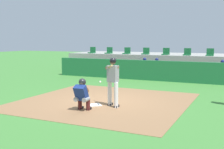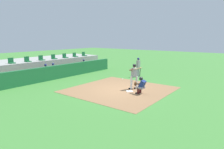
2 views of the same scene
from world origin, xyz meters
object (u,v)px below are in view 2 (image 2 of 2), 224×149
object	(u,v)px
on_deck_batter	(138,66)
stadium_seat_3	(27,60)
catcher_crouched	(141,85)
dugout_player_2	(85,65)
stadium_seat_6	(65,57)
stadium_seat_5	(54,58)
batter_at_plate	(134,75)
dugout_player_0	(47,71)
stadium_seat_4	(41,59)
stadium_seat_2	(12,62)
stadium_seat_8	(84,55)
stadium_seat_7	(75,56)
dugout_player_1	(54,70)
home_plate	(130,91)

from	to	relation	value
on_deck_batter	stadium_seat_3	xyz separation A→B (m)	(-6.18, 8.09, 0.51)
catcher_crouched	dugout_player_2	distance (m)	9.78
stadium_seat_6	stadium_seat_5	bearing A→B (deg)	180.00
batter_at_plate	stadium_seat_5	size ratio (longest dim) A/B	3.76
catcher_crouched	stadium_seat_6	xyz separation A→B (m)	(2.91, 11.03, 0.93)
dugout_player_0	stadium_seat_5	distance (m)	3.20
dugout_player_2	stadium_seat_6	world-z (taller)	stadium_seat_6
stadium_seat_4	stadium_seat_2	bearing A→B (deg)	180.00
stadium_seat_2	stadium_seat_6	xyz separation A→B (m)	(5.78, 0.00, 0.00)
stadium_seat_6	dugout_player_2	bearing A→B (deg)	-65.55
stadium_seat_2	stadium_seat_8	xyz separation A→B (m)	(8.67, 0.00, 0.00)
dugout_player_0	stadium_seat_8	size ratio (longest dim) A/B	2.71
on_deck_batter	stadium_seat_7	xyz separation A→B (m)	(-0.41, 8.09, 0.51)
batter_at_plate	stadium_seat_8	xyz separation A→B (m)	(5.09, 10.09, 0.50)
dugout_player_2	stadium_seat_7	xyz separation A→B (m)	(0.52, 2.03, 0.86)
stadium_seat_4	stadium_seat_6	size ratio (longest dim) A/B	1.00
dugout_player_1	on_deck_batter	bearing A→B (deg)	-51.54
catcher_crouched	stadium_seat_2	distance (m)	11.43
dugout_player_0	dugout_player_1	distance (m)	0.80
dugout_player_0	stadium_seat_4	world-z (taller)	stadium_seat_4
batter_at_plate	stadium_seat_6	size ratio (longest dim) A/B	3.76
dugout_player_0	stadium_seat_8	xyz separation A→B (m)	(6.65, 2.03, 0.86)
on_deck_batter	dugout_player_0	world-z (taller)	on_deck_batter
batter_at_plate	dugout_player_2	bearing A→B (deg)	68.81
stadium_seat_6	on_deck_batter	bearing A→B (deg)	-77.11
stadium_seat_7	catcher_crouched	bearing A→B (deg)	-111.53
stadium_seat_7	stadium_seat_6	bearing A→B (deg)	180.00
dugout_player_2	stadium_seat_8	xyz separation A→B (m)	(1.96, 2.03, 0.86)
on_deck_batter	dugout_player_1	bearing A→B (deg)	128.46
stadium_seat_2	stadium_seat_3	xyz separation A→B (m)	(1.44, 0.00, 0.00)
stadium_seat_3	stadium_seat_8	xyz separation A→B (m)	(7.22, 0.00, 0.00)
dugout_player_1	stadium_seat_5	distance (m)	2.68
batter_at_plate	stadium_seat_8	bearing A→B (deg)	63.24
dugout_player_0	stadium_seat_3	distance (m)	2.28
stadium_seat_5	dugout_player_0	bearing A→B (deg)	-138.65
stadium_seat_8	on_deck_batter	bearing A→B (deg)	-97.32
dugout_player_1	dugout_player_2	xyz separation A→B (m)	(3.88, 0.00, 0.00)
stadium_seat_6	stadium_seat_7	bearing A→B (deg)	0.00
on_deck_batter	stadium_seat_7	size ratio (longest dim) A/B	3.72
stadium_seat_4	stadium_seat_5	world-z (taller)	same
stadium_seat_6	catcher_crouched	bearing A→B (deg)	-104.76
home_plate	dugout_player_2	bearing A→B (deg)	64.91
batter_at_plate	on_deck_batter	world-z (taller)	batter_at_plate
home_plate	catcher_crouched	world-z (taller)	catcher_crouched
dugout_player_2	stadium_seat_6	size ratio (longest dim) A/B	2.71
stadium_seat_2	stadium_seat_8	bearing A→B (deg)	0.00
home_plate	stadium_seat_3	distance (m)	10.39
on_deck_batter	stadium_seat_8	bearing A→B (deg)	82.68
dugout_player_0	stadium_seat_3	world-z (taller)	stadium_seat_3
batter_at_plate	stadium_seat_7	xyz separation A→B (m)	(3.64, 10.09, 0.50)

